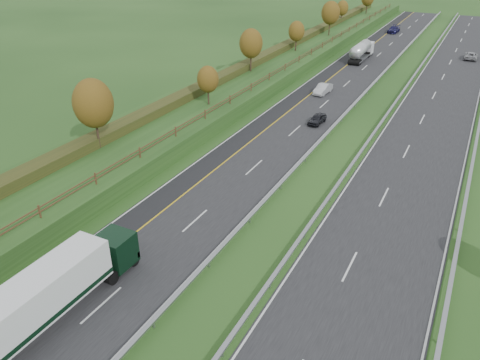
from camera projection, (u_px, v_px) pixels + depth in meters
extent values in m
plane|color=#1E4016|center=(362.00, 120.00, 63.90)|extent=(400.00, 400.00, 0.00)
cube|color=black|center=(318.00, 101.00, 71.06)|extent=(10.50, 200.00, 0.04)
cube|color=black|center=(433.00, 119.00, 64.35)|extent=(10.50, 200.00, 0.04)
cube|color=black|center=(295.00, 97.00, 72.59)|extent=(3.00, 200.00, 0.04)
cube|color=silver|center=(288.00, 96.00, 73.11)|extent=(0.15, 200.00, 0.01)
cube|color=gold|center=(305.00, 99.00, 71.97)|extent=(0.15, 200.00, 0.01)
cube|color=silver|center=(351.00, 106.00, 68.99)|extent=(0.15, 200.00, 0.01)
cube|color=silver|center=(395.00, 113.00, 66.39)|extent=(0.15, 200.00, 0.01)
cube|color=silver|center=(473.00, 125.00, 62.28)|extent=(0.15, 200.00, 0.01)
cube|color=silver|center=(102.00, 305.00, 32.13)|extent=(0.15, 4.00, 0.01)
cube|color=silver|center=(195.00, 220.00, 41.53)|extent=(0.15, 4.00, 0.01)
cube|color=silver|center=(350.00, 266.00, 35.83)|extent=(0.15, 4.00, 0.01)
cube|color=silver|center=(254.00, 167.00, 50.94)|extent=(0.15, 4.00, 0.01)
cube|color=silver|center=(384.00, 197.00, 45.24)|extent=(0.15, 4.00, 0.01)
cube|color=silver|center=(295.00, 131.00, 60.35)|extent=(0.15, 4.00, 0.01)
cube|color=silver|center=(406.00, 151.00, 54.65)|extent=(0.15, 4.00, 0.01)
cube|color=silver|center=(324.00, 104.00, 69.76)|extent=(0.15, 4.00, 0.01)
cube|color=silver|center=(422.00, 119.00, 64.06)|extent=(0.15, 4.00, 0.01)
cube|color=silver|center=(347.00, 84.00, 79.17)|extent=(0.15, 4.00, 0.01)
cube|color=silver|center=(434.00, 95.00, 73.46)|extent=(0.15, 4.00, 0.01)
cube|color=silver|center=(365.00, 67.00, 88.57)|extent=(0.15, 4.00, 0.01)
cube|color=silver|center=(443.00, 77.00, 82.87)|extent=(0.15, 4.00, 0.01)
cube|color=silver|center=(379.00, 55.00, 97.98)|extent=(0.15, 4.00, 0.01)
cube|color=silver|center=(450.00, 62.00, 92.28)|extent=(0.15, 4.00, 0.01)
cube|color=silver|center=(391.00, 44.00, 107.39)|extent=(0.15, 4.00, 0.01)
cube|color=silver|center=(456.00, 50.00, 101.69)|extent=(0.15, 4.00, 0.01)
cube|color=silver|center=(401.00, 35.00, 116.80)|extent=(0.15, 4.00, 0.01)
cube|color=silver|center=(461.00, 40.00, 111.10)|extent=(0.15, 4.00, 0.01)
cube|color=silver|center=(409.00, 27.00, 126.20)|extent=(0.15, 4.00, 0.01)
cube|color=silver|center=(465.00, 32.00, 120.50)|extent=(0.15, 4.00, 0.01)
cube|color=silver|center=(417.00, 21.00, 135.61)|extent=(0.15, 4.00, 0.01)
cube|color=silver|center=(469.00, 25.00, 129.91)|extent=(0.15, 4.00, 0.01)
cube|color=silver|center=(423.00, 15.00, 145.02)|extent=(0.15, 4.00, 0.01)
cube|color=silver|center=(472.00, 18.00, 139.32)|extent=(0.15, 4.00, 0.01)
cube|color=#1E4016|center=(243.00, 83.00, 75.90)|extent=(12.00, 200.00, 2.00)
cube|color=#2B3415|center=(232.00, 72.00, 75.99)|extent=(2.20, 180.00, 1.10)
cube|color=#422B19|center=(268.00, 78.00, 73.34)|extent=(0.08, 184.00, 0.10)
cube|color=#422B19|center=(268.00, 75.00, 73.15)|extent=(0.08, 184.00, 0.10)
cube|color=#422B19|center=(40.00, 211.00, 38.04)|extent=(0.12, 0.12, 1.20)
cube|color=#422B19|center=(96.00, 179.00, 43.13)|extent=(0.12, 0.12, 1.20)
cube|color=#422B19|center=(140.00, 153.00, 48.23)|extent=(0.12, 0.12, 1.20)
cube|color=#422B19|center=(176.00, 131.00, 53.33)|extent=(0.12, 0.12, 1.20)
cube|color=#422B19|center=(205.00, 114.00, 58.42)|extent=(0.12, 0.12, 1.20)
cube|color=#422B19|center=(230.00, 100.00, 63.52)|extent=(0.12, 0.12, 1.20)
cube|color=#422B19|center=(251.00, 87.00, 68.61)|extent=(0.12, 0.12, 1.20)
cube|color=#422B19|center=(269.00, 76.00, 73.71)|extent=(0.12, 0.12, 1.20)
cube|color=#422B19|center=(285.00, 67.00, 78.80)|extent=(0.12, 0.12, 1.20)
cube|color=#422B19|center=(299.00, 59.00, 83.90)|extent=(0.12, 0.12, 1.20)
cube|color=#422B19|center=(311.00, 52.00, 89.00)|extent=(0.12, 0.12, 1.20)
cube|color=#422B19|center=(322.00, 45.00, 94.09)|extent=(0.12, 0.12, 1.20)
cube|color=#422B19|center=(332.00, 39.00, 99.19)|extent=(0.12, 0.12, 1.20)
cube|color=#422B19|center=(341.00, 34.00, 104.28)|extent=(0.12, 0.12, 1.20)
cube|color=#422B19|center=(349.00, 29.00, 109.38)|extent=(0.12, 0.12, 1.20)
cube|color=#422B19|center=(357.00, 25.00, 114.48)|extent=(0.12, 0.12, 1.20)
cube|color=#422B19|center=(363.00, 21.00, 119.57)|extent=(0.12, 0.12, 1.20)
cube|color=#422B19|center=(369.00, 18.00, 124.67)|extent=(0.12, 0.12, 1.20)
cube|color=#422B19|center=(375.00, 14.00, 129.76)|extent=(0.12, 0.12, 1.20)
cube|color=#422B19|center=(380.00, 11.00, 134.86)|extent=(0.12, 0.12, 1.20)
cube|color=#422B19|center=(385.00, 8.00, 139.95)|extent=(0.12, 0.12, 1.20)
cube|color=#422B19|center=(390.00, 6.00, 145.05)|extent=(0.12, 0.12, 1.20)
cube|color=gray|center=(356.00, 103.00, 68.46)|extent=(0.32, 200.00, 0.18)
cube|color=gray|center=(154.00, 324.00, 30.21)|extent=(0.10, 0.14, 0.56)
cube|color=gray|center=(209.00, 264.00, 35.69)|extent=(0.10, 0.14, 0.56)
cube|color=gray|center=(250.00, 220.00, 41.18)|extent=(0.10, 0.14, 0.56)
cube|color=gray|center=(281.00, 186.00, 46.67)|extent=(0.10, 0.14, 0.56)
cube|color=gray|center=(306.00, 159.00, 52.16)|extent=(0.10, 0.14, 0.56)
cube|color=gray|center=(325.00, 138.00, 57.65)|extent=(0.10, 0.14, 0.56)
cube|color=gray|center=(342.00, 120.00, 63.13)|extent=(0.10, 0.14, 0.56)
cube|color=gray|center=(356.00, 105.00, 68.62)|extent=(0.10, 0.14, 0.56)
cube|color=gray|center=(367.00, 92.00, 74.11)|extent=(0.10, 0.14, 0.56)
cube|color=gray|center=(378.00, 81.00, 79.60)|extent=(0.10, 0.14, 0.56)
cube|color=gray|center=(386.00, 72.00, 85.09)|extent=(0.10, 0.14, 0.56)
cube|color=gray|center=(394.00, 63.00, 90.57)|extent=(0.10, 0.14, 0.56)
cube|color=gray|center=(401.00, 56.00, 96.06)|extent=(0.10, 0.14, 0.56)
cube|color=gray|center=(407.00, 49.00, 101.55)|extent=(0.10, 0.14, 0.56)
cube|color=gray|center=(413.00, 43.00, 107.04)|extent=(0.10, 0.14, 0.56)
cube|color=gray|center=(418.00, 38.00, 112.52)|extent=(0.10, 0.14, 0.56)
cube|color=gray|center=(422.00, 33.00, 118.01)|extent=(0.10, 0.14, 0.56)
cube|color=gray|center=(426.00, 28.00, 123.50)|extent=(0.10, 0.14, 0.56)
cube|color=gray|center=(430.00, 24.00, 128.99)|extent=(0.10, 0.14, 0.56)
cube|color=gray|center=(433.00, 20.00, 134.48)|extent=(0.10, 0.14, 0.56)
cube|color=gray|center=(437.00, 17.00, 139.96)|extent=(0.10, 0.14, 0.56)
cube|color=gray|center=(439.00, 14.00, 145.45)|extent=(0.10, 0.14, 0.56)
cube|color=gray|center=(391.00, 108.00, 66.39)|extent=(0.32, 200.00, 0.18)
cube|color=gray|center=(222.00, 353.00, 28.13)|extent=(0.10, 0.14, 0.56)
cube|color=gray|center=(270.00, 285.00, 33.62)|extent=(0.10, 0.14, 0.56)
cube|color=gray|center=(304.00, 235.00, 39.11)|extent=(0.10, 0.14, 0.56)
cube|color=gray|center=(330.00, 198.00, 44.59)|extent=(0.10, 0.14, 0.56)
cube|color=gray|center=(350.00, 169.00, 50.08)|extent=(0.10, 0.14, 0.56)
cube|color=gray|center=(367.00, 145.00, 55.57)|extent=(0.10, 0.14, 0.56)
cube|color=gray|center=(380.00, 126.00, 61.06)|extent=(0.10, 0.14, 0.56)
cube|color=gray|center=(391.00, 110.00, 66.55)|extent=(0.10, 0.14, 0.56)
cube|color=gray|center=(400.00, 97.00, 72.03)|extent=(0.10, 0.14, 0.56)
cube|color=gray|center=(408.00, 85.00, 77.52)|extent=(0.10, 0.14, 0.56)
cube|color=gray|center=(415.00, 75.00, 83.01)|extent=(0.10, 0.14, 0.56)
cube|color=gray|center=(422.00, 66.00, 88.50)|extent=(0.10, 0.14, 0.56)
cube|color=gray|center=(427.00, 58.00, 93.98)|extent=(0.10, 0.14, 0.56)
cube|color=gray|center=(432.00, 51.00, 99.47)|extent=(0.10, 0.14, 0.56)
cube|color=gray|center=(436.00, 45.00, 104.96)|extent=(0.10, 0.14, 0.56)
cube|color=gray|center=(440.00, 40.00, 110.45)|extent=(0.10, 0.14, 0.56)
cube|color=gray|center=(444.00, 35.00, 115.94)|extent=(0.10, 0.14, 0.56)
cube|color=gray|center=(447.00, 30.00, 121.42)|extent=(0.10, 0.14, 0.56)
cube|color=gray|center=(450.00, 26.00, 126.91)|extent=(0.10, 0.14, 0.56)
cube|color=gray|center=(452.00, 22.00, 132.40)|extent=(0.10, 0.14, 0.56)
cube|color=gray|center=(455.00, 18.00, 137.89)|extent=(0.10, 0.14, 0.56)
cube|color=gray|center=(457.00, 15.00, 143.37)|extent=(0.10, 0.14, 0.56)
cube|color=gray|center=(480.00, 121.00, 61.70)|extent=(0.32, 200.00, 0.18)
cube|color=gray|center=(440.00, 342.00, 28.94)|extent=(0.10, 0.14, 0.56)
cube|color=gray|center=(460.00, 229.00, 39.91)|extent=(0.10, 0.14, 0.56)
cube|color=gray|center=(472.00, 165.00, 50.89)|extent=(0.10, 0.14, 0.56)
cube|color=gray|center=(479.00, 124.00, 61.86)|extent=(0.10, 0.14, 0.56)
cylinder|color=#2D2116|center=(98.00, 134.00, 50.01)|extent=(0.24, 0.24, 3.15)
ellipsoid|color=#573D13|center=(93.00, 103.00, 48.39)|extent=(4.20, 4.20, 5.25)
cylinder|color=#2D2116|center=(208.00, 97.00, 63.13)|extent=(0.24, 0.24, 2.16)
ellipsoid|color=#573D13|center=(208.00, 79.00, 62.02)|extent=(2.88, 2.88, 3.60)
cylinder|color=#2D2116|center=(251.00, 63.00, 78.09)|extent=(0.24, 0.24, 2.88)
ellipsoid|color=#573D13|center=(251.00, 43.00, 76.61)|extent=(3.84, 3.84, 4.80)
cylinder|color=#2D2116|center=(296.00, 45.00, 91.93)|extent=(0.24, 0.24, 2.34)
ellipsoid|color=#573D13|center=(297.00, 31.00, 90.72)|extent=(3.12, 3.12, 3.90)
cylinder|color=#2D2116|center=(329.00, 28.00, 105.46)|extent=(0.24, 0.24, 3.06)
ellipsoid|color=#573D13|center=(331.00, 13.00, 103.88)|extent=(4.08, 4.08, 5.10)
cylinder|color=#2D2116|center=(341.00, 18.00, 120.78)|extent=(0.24, 0.24, 2.25)
ellipsoid|color=#573D13|center=(342.00, 8.00, 119.62)|extent=(3.00, 3.00, 3.75)
cylinder|color=#2D2116|center=(367.00, 9.00, 133.97)|extent=(0.24, 0.24, 2.70)
cube|color=black|center=(115.00, 249.00, 34.94)|extent=(2.50, 2.40, 2.50)
cube|color=gray|center=(126.00, 250.00, 36.17)|extent=(2.50, 0.30, 0.50)
cube|color=silver|center=(21.00, 310.00, 27.98)|extent=(2.55, 13.00, 2.80)
cube|color=black|center=(24.00, 323.00, 28.47)|extent=(2.58, 13.02, 0.35)
cylinder|color=black|center=(124.00, 256.00, 36.12)|extent=(2.20, 1.04, 1.04)
cylinder|color=black|center=(103.00, 274.00, 34.23)|extent=(2.20, 1.04, 1.04)
cube|color=silver|center=(367.00, 48.00, 96.86)|extent=(2.40, 2.20, 2.30)
cube|color=gray|center=(360.00, 58.00, 93.09)|extent=(2.30, 8.50, 0.25)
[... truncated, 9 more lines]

